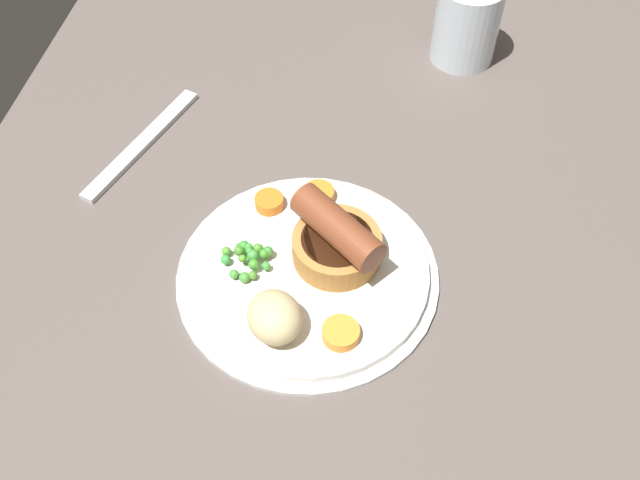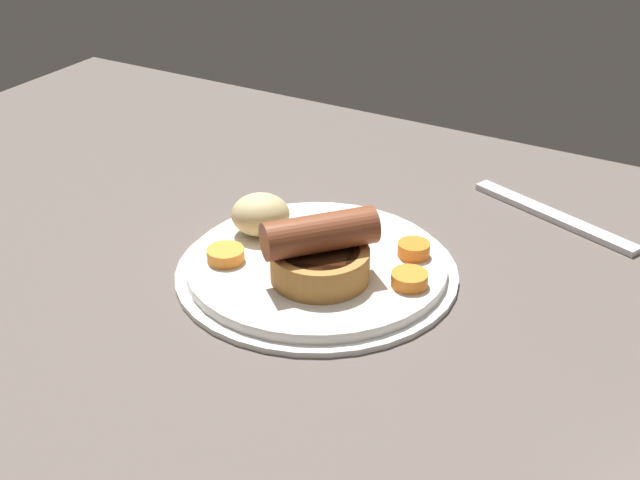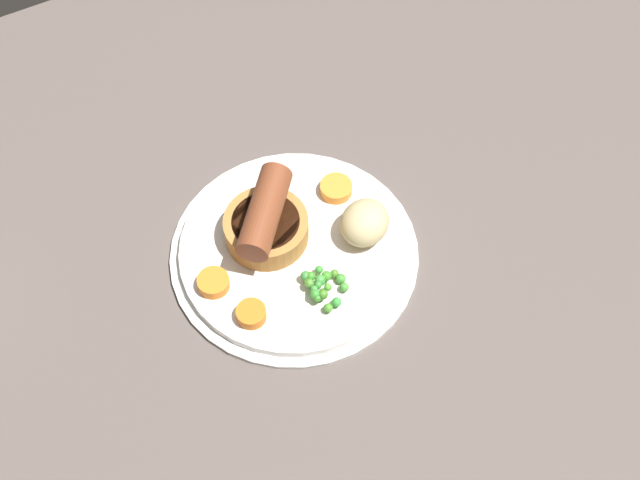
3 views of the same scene
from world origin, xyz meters
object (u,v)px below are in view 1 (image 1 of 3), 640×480
object	(u,v)px
carrot_slice_0	(269,202)
drinking_glass	(467,23)
dinner_plate	(308,273)
fork	(142,143)
potato_chunk_0	(275,317)
sausage_pudding	(337,241)
pea_pile	(248,257)
carrot_slice_3	(343,333)
carrot_slice_2	(319,194)

from	to	relation	value
carrot_slice_0	drinking_glass	world-z (taller)	drinking_glass
dinner_plate	fork	size ratio (longest dim) A/B	1.32
fork	drinking_glass	world-z (taller)	drinking_glass
potato_chunk_0	fork	size ratio (longest dim) A/B	0.28
dinner_plate	potato_chunk_0	world-z (taller)	potato_chunk_0
sausage_pudding	potato_chunk_0	bearing A→B (deg)	-75.43
pea_pile	carrot_slice_3	size ratio (longest dim) A/B	1.49
potato_chunk_0	carrot_slice_3	bearing A→B (deg)	90.92
carrot_slice_0	carrot_slice_2	bearing A→B (deg)	110.85
carrot_slice_2	sausage_pudding	bearing A→B (deg)	21.63
carrot_slice_0	carrot_slice_2	xyz separation A→B (cm)	(-1.71, 4.49, -0.03)
pea_pile	carrot_slice_2	distance (cm)	9.98
pea_pile	drinking_glass	bearing A→B (deg)	152.40
potato_chunk_0	carrot_slice_0	world-z (taller)	potato_chunk_0
sausage_pudding	dinner_plate	bearing A→B (deg)	-104.24
dinner_plate	potato_chunk_0	size ratio (longest dim) A/B	4.65
potato_chunk_0	sausage_pudding	bearing A→B (deg)	154.27
carrot_slice_2	dinner_plate	bearing A→B (deg)	1.79
sausage_pudding	carrot_slice_2	size ratio (longest dim) A/B	3.02
carrot_slice_2	carrot_slice_3	xyz separation A→B (cm)	(14.88, 4.28, -0.02)
dinner_plate	fork	bearing A→B (deg)	-125.37
carrot_slice_0	carrot_slice_2	world-z (taller)	same
dinner_plate	carrot_slice_2	distance (cm)	8.48
dinner_plate	potato_chunk_0	xyz separation A→B (cm)	(6.62, -1.63, 2.69)
pea_pile	carrot_slice_3	xyz separation A→B (cm)	(6.25, 9.27, -0.39)
potato_chunk_0	carrot_slice_2	bearing A→B (deg)	174.79
dinner_plate	drinking_glass	world-z (taller)	drinking_glass
pea_pile	carrot_slice_0	xyz separation A→B (cm)	(-6.92, 0.50, -0.34)
sausage_pudding	fork	size ratio (longest dim) A/B	0.50
dinner_plate	carrot_slice_3	world-z (taller)	carrot_slice_3
carrot_slice_2	drinking_glass	distance (cm)	29.13
sausage_pudding	drinking_glass	world-z (taller)	drinking_glass
pea_pile	drinking_glass	distance (cm)	39.04
carrot_slice_2	drinking_glass	size ratio (longest dim) A/B	0.32
carrot_slice_2	fork	distance (cm)	20.56
dinner_plate	carrot_slice_2	bearing A→B (deg)	-178.21
dinner_plate	pea_pile	distance (cm)	5.55
pea_pile	fork	xyz separation A→B (cm)	(-14.42, -14.67, -2.04)
dinner_plate	sausage_pudding	world-z (taller)	sausage_pudding
dinner_plate	carrot_slice_3	bearing A→B (deg)	31.60
carrot_slice_2	fork	size ratio (longest dim) A/B	0.16
carrot_slice_0	fork	distance (cm)	17.01
dinner_plate	carrot_slice_2	world-z (taller)	carrot_slice_2
dinner_plate	potato_chunk_0	bearing A→B (deg)	-13.80
carrot_slice_3	drinking_glass	distance (cm)	41.81
drinking_glass	potato_chunk_0	bearing A→B (deg)	-19.43
potato_chunk_0	dinner_plate	bearing A→B (deg)	166.20
carrot_slice_3	drinking_glass	xyz separation A→B (cm)	(-40.79, 8.78, 2.68)
pea_pile	carrot_slice_0	distance (cm)	6.95
dinner_plate	pea_pile	xyz separation A→B (cm)	(0.28, -5.26, 1.77)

